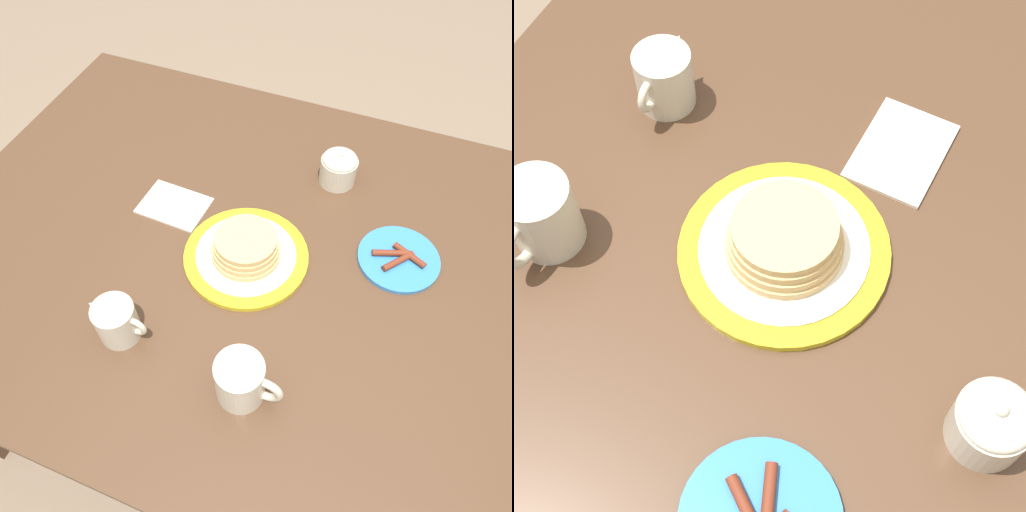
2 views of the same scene
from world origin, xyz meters
TOP-DOWN VIEW (x-y plane):
  - ground_plane at (0.00, 0.00)m, footprint 8.00×8.00m
  - dining_table at (0.00, 0.00)m, footprint 1.53×1.09m
  - pancake_plate at (-0.04, -0.02)m, footprint 0.27×0.27m
  - coffee_mug at (0.06, -0.31)m, footprint 0.12×0.09m
  - creamer_pitcher at (-0.20, -0.28)m, footprint 0.12×0.08m
  - sugar_bowl at (0.07, 0.27)m, footprint 0.09×0.09m
  - napkin at (-0.26, 0.05)m, footprint 0.16×0.12m

SIDE VIEW (x-z plane):
  - ground_plane at x=0.00m, z-range 0.00..0.00m
  - dining_table at x=0.00m, z-range 0.28..1.02m
  - napkin at x=-0.26m, z-range 0.75..0.75m
  - pancake_plate at x=-0.04m, z-range 0.74..0.81m
  - sugar_bowl at x=0.07m, z-range 0.74..0.84m
  - creamer_pitcher at x=-0.20m, z-range 0.74..0.84m
  - coffee_mug at x=0.06m, z-range 0.75..0.85m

